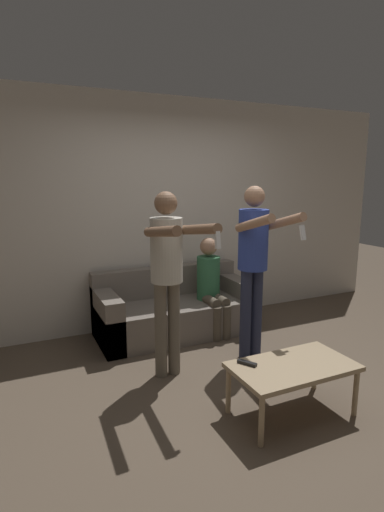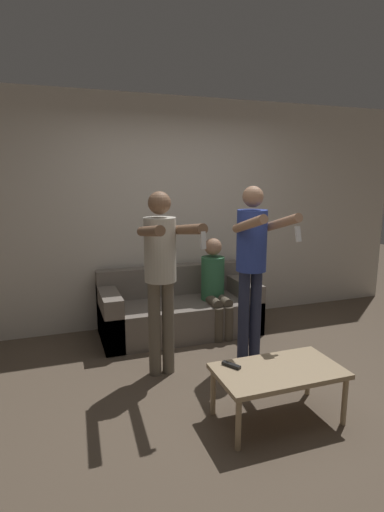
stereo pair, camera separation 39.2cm
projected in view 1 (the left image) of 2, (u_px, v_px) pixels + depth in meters
ground_plane at (246, 388)px, 3.41m from camera, size 14.00×14.00×0.00m
wall_back at (166, 213)px, 4.79m from camera, size 6.40×0.06×2.70m
couch at (175, 311)px, 4.60m from camera, size 1.79×0.78×0.74m
person_standing_left at (168, 265)px, 3.44m from camera, size 0.40×0.79×1.66m
person_standing_right at (254, 255)px, 3.81m from camera, size 0.41×0.68×1.70m
person_seated at (211, 283)px, 4.56m from camera, size 0.27×0.51×1.10m
coffee_table at (293, 370)px, 2.98m from camera, size 0.93×0.52×0.40m
remote_on_table at (247, 363)px, 2.97m from camera, size 0.11×0.15×0.02m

